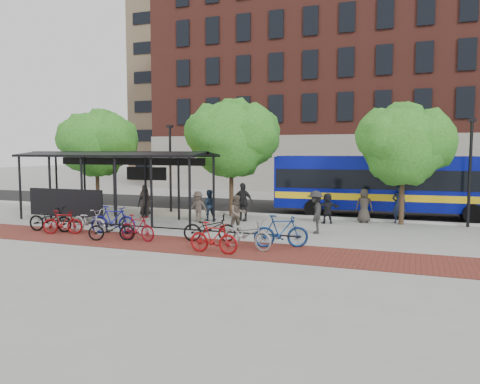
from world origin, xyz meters
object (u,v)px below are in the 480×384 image
(lamp_post_right, at_px, (470,169))
(bike_2, at_px, (89,221))
(tree_a, at_px, (98,141))
(pedestrian_2, at_px, (209,205))
(tree_c, at_px, (405,142))
(bike_1, at_px, (62,222))
(bike_9, at_px, (213,238))
(bus, at_px, (390,182))
(pedestrian_0, at_px, (145,202))
(bike_3, at_px, (113,220))
(bike_10, at_px, (247,234))
(bike_4, at_px, (112,229))
(tree_b, at_px, (233,136))
(lamp_post_left, at_px, (170,166))
(bike_0, at_px, (50,219))
(pedestrian_7, at_px, (399,204))
(bike_5, at_px, (137,228))
(pedestrian_4, at_px, (242,202))
(bike_11, at_px, (281,231))
(pedestrian_1, at_px, (145,201))
(pedestrian_5, at_px, (327,208))
(pedestrian_3, at_px, (198,207))
(bike_8, at_px, (210,228))
(bus_shelter, at_px, (112,163))
(pedestrian_8, at_px, (238,214))

(lamp_post_right, bearing_deg, bike_2, -153.31)
(tree_a, xyz_separation_m, pedestrian_2, (8.49, -2.19, -3.44))
(tree_c, relative_size, bike_2, 2.75)
(bike_1, relative_size, bike_9, 0.94)
(bus, height_order, pedestrian_0, bus)
(bike_3, bearing_deg, bike_10, -111.94)
(tree_a, height_order, bike_4, tree_a)
(tree_b, height_order, lamp_post_left, tree_b)
(lamp_post_right, distance_m, bike_4, 16.55)
(bike_0, bearing_deg, pedestrian_7, -66.80)
(bike_5, bearing_deg, tree_c, -41.34)
(bike_4, relative_size, pedestrian_4, 0.95)
(tree_b, relative_size, bike_5, 3.70)
(bike_9, bearing_deg, bike_11, -44.38)
(pedestrian_1, distance_m, pedestrian_7, 13.40)
(bike_0, distance_m, pedestrian_7, 16.71)
(pedestrian_5, bearing_deg, lamp_post_right, 163.10)
(bike_0, relative_size, pedestrian_0, 1.36)
(bike_10, distance_m, pedestrian_4, 7.01)
(bike_4, relative_size, pedestrian_1, 1.05)
(bike_5, xyz_separation_m, pedestrian_3, (0.15, 5.32, 0.26))
(bike_8, height_order, bike_10, bike_10)
(bus_shelter, bearing_deg, pedestrian_3, 11.79)
(tree_c, xyz_separation_m, bike_5, (-9.94, -8.22, -3.53))
(bike_9, bearing_deg, lamp_post_left, 39.20)
(pedestrian_1, height_order, pedestrian_3, pedestrian_1)
(pedestrian_1, height_order, pedestrian_7, pedestrian_7)
(tree_a, xyz_separation_m, tree_c, (18.00, -0.00, -0.19))
(bike_5, bearing_deg, bike_0, 93.68)
(tree_c, xyz_separation_m, bus, (-0.77, 2.48, -2.14))
(lamp_post_right, bearing_deg, bike_11, -132.39)
(lamp_post_right, bearing_deg, bike_4, -147.46)
(bus_shelter, height_order, lamp_post_left, lamp_post_left)
(lamp_post_left, relative_size, bus, 0.41)
(bike_3, distance_m, bike_8, 4.71)
(lamp_post_right, xyz_separation_m, bike_0, (-17.68, -8.01, -2.18))
(bus_shelter, xyz_separation_m, lamp_post_right, (17.13, 4.08, -0.25))
(lamp_post_left, distance_m, pedestrian_3, 4.97)
(bike_5, height_order, pedestrian_1, pedestrian_1)
(bike_4, distance_m, pedestrian_4, 7.57)
(bike_0, xyz_separation_m, pedestrian_3, (4.98, 4.86, 0.22))
(lamp_post_left, bearing_deg, pedestrian_8, -39.43)
(bus, distance_m, pedestrian_5, 4.61)
(tree_b, height_order, bike_2, tree_b)
(tree_b, height_order, pedestrian_5, tree_b)
(tree_c, distance_m, pedestrian_8, 9.02)
(bus, height_order, pedestrian_7, bus)
(pedestrian_2, bearing_deg, bike_1, 28.62)
(tree_a, relative_size, pedestrian_0, 3.90)
(tree_c, height_order, pedestrian_7, tree_c)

